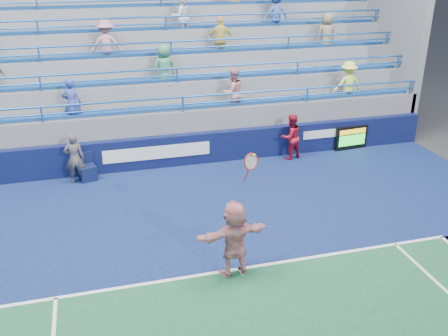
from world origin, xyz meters
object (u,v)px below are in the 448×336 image
object	(u,v)px
judge_chair	(88,172)
ball_girl	(291,137)
tennis_player	(234,239)
line_judge	(74,158)
serve_speed_board	(351,138)

from	to	relation	value
judge_chair	ball_girl	world-z (taller)	ball_girl
tennis_player	ball_girl	xyz separation A→B (m)	(3.85, 6.15, -0.11)
judge_chair	tennis_player	size ratio (longest dim) A/B	0.30
tennis_player	line_judge	world-z (taller)	tennis_player
judge_chair	line_judge	bearing A→B (deg)	-160.87
judge_chair	tennis_player	bearing A→B (deg)	-62.94
line_judge	ball_girl	xyz separation A→B (m)	(7.34, 0.12, -0.02)
judge_chair	ball_girl	distance (m)	7.01
tennis_player	line_judge	xyz separation A→B (m)	(-3.49, 6.03, -0.09)
serve_speed_board	judge_chair	size ratio (longest dim) A/B	1.47
serve_speed_board	line_judge	distance (m)	9.88
tennis_player	line_judge	bearing A→B (deg)	120.05
line_judge	ball_girl	size ratio (longest dim) A/B	1.02
judge_chair	line_judge	distance (m)	0.66
tennis_player	ball_girl	world-z (taller)	tennis_player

